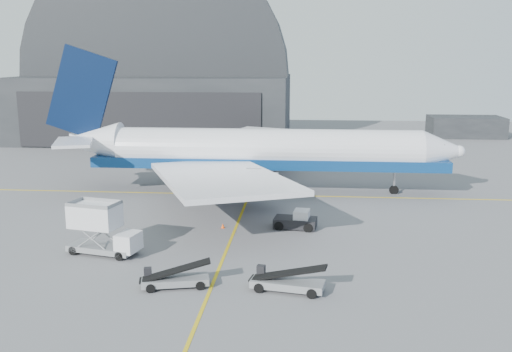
# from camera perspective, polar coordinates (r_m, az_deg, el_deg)

# --- Properties ---
(ground) EXTENTS (200.00, 200.00, 0.00)m
(ground) POSITION_cam_1_polar(r_m,az_deg,el_deg) (46.64, -3.10, -7.72)
(ground) COLOR #565659
(ground) RESTS_ON ground
(taxi_lines) EXTENTS (80.00, 42.12, 0.02)m
(taxi_lines) POSITION_cam_1_polar(r_m,az_deg,el_deg) (58.63, -1.38, -3.58)
(taxi_lines) COLOR gold
(taxi_lines) RESTS_ON ground
(hangar) EXTENTS (50.00, 28.30, 28.00)m
(hangar) POSITION_cam_1_polar(r_m,az_deg,el_deg) (112.23, -9.78, 8.59)
(hangar) COLOR black
(hangar) RESTS_ON ground
(distant_bldg_a) EXTENTS (14.00, 8.00, 4.00)m
(distant_bldg_a) POSITION_cam_1_polar(r_m,az_deg,el_deg) (120.80, 20.15, 3.71)
(distant_bldg_a) COLOR black
(distant_bldg_a) RESTS_ON ground
(airliner) EXTENTS (48.90, 47.42, 17.16)m
(airliner) POSITION_cam_1_polar(r_m,az_deg,el_deg) (66.61, -0.51, 2.52)
(airliner) COLOR white
(airliner) RESTS_ON ground
(catering_truck) EXTENTS (6.22, 3.42, 4.05)m
(catering_truck) POSITION_cam_1_polar(r_m,az_deg,el_deg) (47.50, -15.23, -5.17)
(catering_truck) COLOR gray
(catering_truck) RESTS_ON ground
(pushback_tug) EXTENTS (4.13, 2.75, 1.79)m
(pushback_tug) POSITION_cam_1_polar(r_m,az_deg,el_deg) (53.11, 4.08, -4.51)
(pushback_tug) COLOR black
(pushback_tug) RESTS_ON ground
(belt_loader_a) EXTENTS (5.00, 2.58, 1.87)m
(belt_loader_a) POSITION_cam_1_polar(r_m,az_deg,el_deg) (40.32, -8.15, -10.17)
(belt_loader_a) COLOR gray
(belt_loader_a) RESTS_ON ground
(belt_loader_b) EXTENTS (5.38, 2.59, 2.01)m
(belt_loader_b) POSITION_cam_1_polar(r_m,az_deg,el_deg) (39.38, 3.09, -10.55)
(belt_loader_b) COLOR gray
(belt_loader_b) RESTS_ON ground
(traffic_cone) EXTENTS (0.31, 0.31, 0.45)m
(traffic_cone) POSITION_cam_1_polar(r_m,az_deg,el_deg) (53.18, -3.34, -4.99)
(traffic_cone) COLOR #FC4B07
(traffic_cone) RESTS_ON ground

